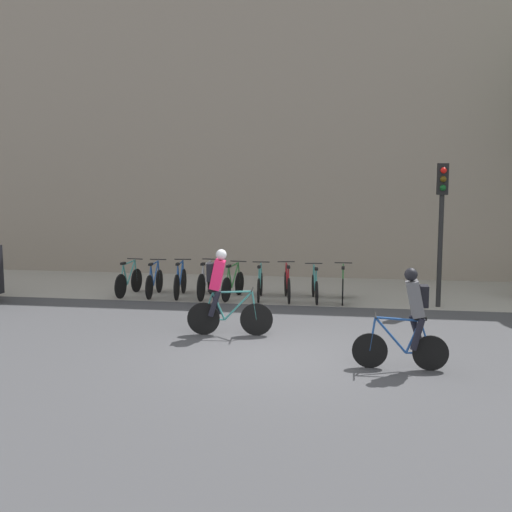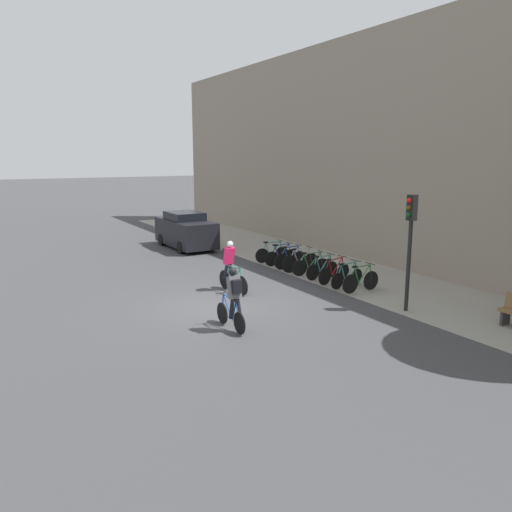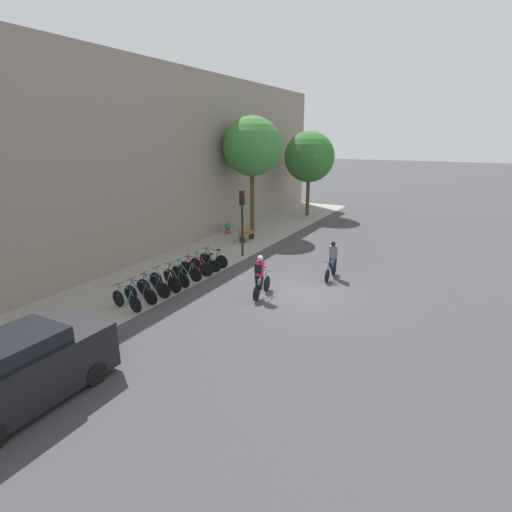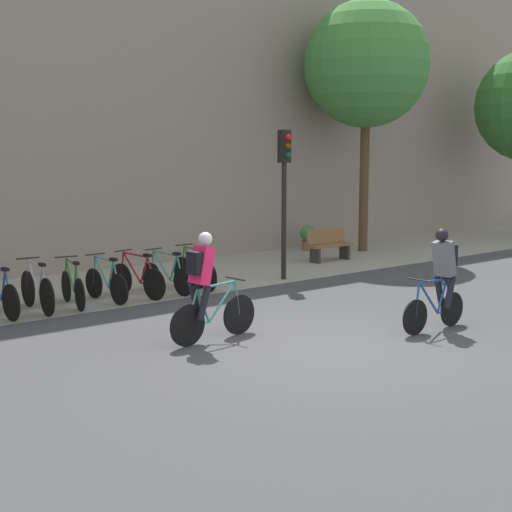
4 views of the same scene
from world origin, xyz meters
TOP-DOWN VIEW (x-y plane):
  - ground at (0.00, 0.00)m, footprint 200.00×200.00m
  - kerb_strip at (0.00, 6.75)m, footprint 44.00×4.50m
  - building_facade at (0.00, 9.30)m, footprint 44.00×0.60m
  - cyclist_pink at (-1.35, 1.34)m, footprint 1.76×0.47m
  - cyclist_grey at (2.29, -0.46)m, footprint 1.61×0.46m
  - parked_bike_3 at (-2.57, 5.21)m, footprint 0.46×1.76m
  - parked_bike_4 at (-1.85, 5.21)m, footprint 0.46×1.63m
  - parked_bike_5 at (-1.13, 5.21)m, footprint 0.46×1.59m
  - parked_bike_6 at (-0.40, 5.21)m, footprint 0.48×1.70m
  - parked_bike_7 at (0.32, 5.21)m, footprint 0.46×1.65m
  - parked_bike_8 at (1.04, 5.21)m, footprint 0.46×1.64m
  - traffic_light_pole at (3.40, 4.90)m, footprint 0.26×0.30m
  - bench at (6.33, 6.34)m, footprint 1.44×0.44m
  - street_tree_0 at (8.59, 7.14)m, footprint 3.77×3.77m
  - potted_plant at (7.36, 8.32)m, footprint 0.48×0.48m

SIDE VIEW (x-z plane):
  - ground at x=0.00m, z-range 0.00..0.00m
  - kerb_strip at x=0.00m, z-range 0.00..0.01m
  - parked_bike_7 at x=0.32m, z-range -0.09..0.85m
  - parked_bike_5 at x=-1.13m, z-range -0.09..0.86m
  - parked_bike_4 at x=-1.85m, z-range -0.09..0.87m
  - parked_bike_6 at x=-0.40m, z-range -0.08..0.88m
  - parked_bike_8 at x=1.04m, z-range -0.08..0.89m
  - parked_bike_3 at x=-2.57m, z-range -0.08..0.91m
  - potted_plant at x=7.36m, z-range 0.05..0.83m
  - bench at x=6.33m, z-range 0.02..0.91m
  - cyclist_pink at x=-1.35m, z-range 0.06..1.83m
  - cyclist_grey at x=2.29m, z-range 0.08..1.82m
  - traffic_light_pole at x=3.40m, z-range 0.69..4.23m
  - building_facade at x=0.00m, z-range 0.00..9.94m
  - street_tree_0 at x=8.59m, z-range 1.85..9.37m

